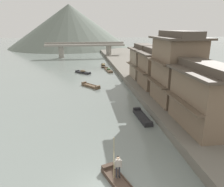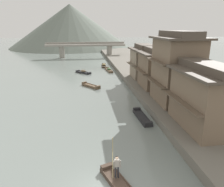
{
  "view_description": "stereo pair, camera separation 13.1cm",
  "coord_description": "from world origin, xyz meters",
  "px_view_note": "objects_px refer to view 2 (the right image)",
  "views": [
    {
      "loc": [
        -1.19,
        -10.88,
        10.1
      ],
      "look_at": [
        2.71,
        16.99,
        1.25
      ],
      "focal_mm": 34.28,
      "sensor_mm": 36.0,
      "label": 1
    },
    {
      "loc": [
        -1.06,
        -10.9,
        10.1
      ],
      "look_at": [
        2.71,
        16.99,
        1.25
      ],
      "focal_mm": 34.28,
      "sensor_mm": 36.0,
      "label": 2
    }
  ],
  "objects_px": {
    "boatman_person": "(117,164)",
    "boat_moored_third": "(109,70)",
    "boat_moored_nearest": "(142,117)",
    "house_waterfront_nearest": "(205,97)",
    "house_waterfront_second": "(176,68)",
    "boat_midriver_drifting": "(83,72)",
    "boat_moored_second": "(104,65)",
    "house_waterfront_narrow": "(144,61)",
    "house_waterfront_tall": "(157,68)",
    "boat_moored_far": "(91,86)",
    "stone_bridge": "(86,47)"
  },
  "relations": [
    {
      "from": "boat_moored_second",
      "to": "boat_midriver_drifting",
      "type": "height_order",
      "value": "boat_midriver_drifting"
    },
    {
      "from": "boat_moored_second",
      "to": "house_waterfront_narrow",
      "type": "relative_size",
      "value": 0.92
    },
    {
      "from": "house_waterfront_nearest",
      "to": "stone_bridge",
      "type": "height_order",
      "value": "house_waterfront_nearest"
    },
    {
      "from": "boat_moored_nearest",
      "to": "house_waterfront_second",
      "type": "distance_m",
      "value": 7.55
    },
    {
      "from": "boat_moored_far",
      "to": "house_waterfront_narrow",
      "type": "height_order",
      "value": "house_waterfront_narrow"
    },
    {
      "from": "house_waterfront_nearest",
      "to": "house_waterfront_second",
      "type": "distance_m",
      "value": 7.29
    },
    {
      "from": "boat_midriver_drifting",
      "to": "stone_bridge",
      "type": "xyz_separation_m",
      "value": [
        1.14,
        26.13,
        3.06
      ]
    },
    {
      "from": "house_waterfront_second",
      "to": "house_waterfront_narrow",
      "type": "distance_m",
      "value": 13.97
    },
    {
      "from": "boatman_person",
      "to": "boat_moored_far",
      "type": "distance_m",
      "value": 24.49
    },
    {
      "from": "boatman_person",
      "to": "house_waterfront_nearest",
      "type": "bearing_deg",
      "value": 31.76
    },
    {
      "from": "boat_moored_second",
      "to": "house_waterfront_narrow",
      "type": "xyz_separation_m",
      "value": [
        5.88,
        -17.57,
        3.66
      ]
    },
    {
      "from": "boat_moored_far",
      "to": "boat_midriver_drifting",
      "type": "distance_m",
      "value": 11.76
    },
    {
      "from": "boat_moored_far",
      "to": "boat_midriver_drifting",
      "type": "xyz_separation_m",
      "value": [
        -1.24,
        11.69,
        0.1
      ]
    },
    {
      "from": "boat_moored_second",
      "to": "stone_bridge",
      "type": "relative_size",
      "value": 0.21
    },
    {
      "from": "boatman_person",
      "to": "boat_moored_third",
      "type": "height_order",
      "value": "boatman_person"
    },
    {
      "from": "boat_moored_nearest",
      "to": "house_waterfront_narrow",
      "type": "relative_size",
      "value": 0.74
    },
    {
      "from": "boat_moored_nearest",
      "to": "stone_bridge",
      "type": "distance_m",
      "value": 52.59
    },
    {
      "from": "boat_moored_third",
      "to": "house_waterfront_narrow",
      "type": "bearing_deg",
      "value": -64.74
    },
    {
      "from": "house_waterfront_tall",
      "to": "boatman_person",
      "type": "bearing_deg",
      "value": -115.53
    },
    {
      "from": "stone_bridge",
      "to": "boat_moored_far",
      "type": "bearing_deg",
      "value": -89.84
    },
    {
      "from": "boatman_person",
      "to": "boat_moored_third",
      "type": "bearing_deg",
      "value": 83.87
    },
    {
      "from": "boat_midriver_drifting",
      "to": "stone_bridge",
      "type": "bearing_deg",
      "value": 87.51
    },
    {
      "from": "boat_midriver_drifting",
      "to": "boat_moored_second",
      "type": "bearing_deg",
      "value": 56.33
    },
    {
      "from": "boatman_person",
      "to": "boat_moored_far",
      "type": "xyz_separation_m",
      "value": [
        -0.73,
        24.45,
        -1.33
      ]
    },
    {
      "from": "stone_bridge",
      "to": "boat_midriver_drifting",
      "type": "bearing_deg",
      "value": -92.49
    },
    {
      "from": "boat_moored_third",
      "to": "house_waterfront_nearest",
      "type": "relative_size",
      "value": 0.68
    },
    {
      "from": "boat_moored_second",
      "to": "house_waterfront_narrow",
      "type": "distance_m",
      "value": 18.89
    },
    {
      "from": "boat_moored_second",
      "to": "boat_moored_far",
      "type": "xyz_separation_m",
      "value": [
        -4.23,
        -19.91,
        -0.05
      ]
    },
    {
      "from": "boat_moored_far",
      "to": "house_waterfront_second",
      "type": "bearing_deg",
      "value": -48.78
    },
    {
      "from": "boat_midriver_drifting",
      "to": "house_waterfront_second",
      "type": "height_order",
      "value": "house_waterfront_second"
    },
    {
      "from": "boat_moored_second",
      "to": "house_waterfront_nearest",
      "type": "relative_size",
      "value": 0.72
    },
    {
      "from": "boat_moored_nearest",
      "to": "boat_moored_third",
      "type": "bearing_deg",
      "value": 90.89
    },
    {
      "from": "boatman_person",
      "to": "boat_moored_second",
      "type": "bearing_deg",
      "value": 85.48
    },
    {
      "from": "boat_moored_second",
      "to": "house_waterfront_second",
      "type": "xyz_separation_m",
      "value": [
        5.91,
        -31.49,
        4.95
      ]
    },
    {
      "from": "house_waterfront_second",
      "to": "house_waterfront_tall",
      "type": "relative_size",
      "value": 1.33
    },
    {
      "from": "boat_moored_far",
      "to": "house_waterfront_nearest",
      "type": "xyz_separation_m",
      "value": [
        9.94,
        -18.74,
        3.7
      ]
    },
    {
      "from": "boatman_person",
      "to": "boat_midriver_drifting",
      "type": "xyz_separation_m",
      "value": [
        -1.97,
        36.14,
        -1.23
      ]
    },
    {
      "from": "boat_moored_nearest",
      "to": "house_waterfront_tall",
      "type": "distance_m",
      "value": 11.89
    },
    {
      "from": "boat_moored_nearest",
      "to": "house_waterfront_narrow",
      "type": "xyz_separation_m",
      "value": [
        4.86,
        16.74,
        3.72
      ]
    },
    {
      "from": "house_waterfront_tall",
      "to": "house_waterfront_second",
      "type": "bearing_deg",
      "value": -91.59
    },
    {
      "from": "boat_moored_second",
      "to": "boat_midriver_drifting",
      "type": "relative_size",
      "value": 1.53
    },
    {
      "from": "house_waterfront_narrow",
      "to": "stone_bridge",
      "type": "xyz_separation_m",
      "value": [
        -10.21,
        35.48,
        -0.55
      ]
    },
    {
      "from": "boat_moored_nearest",
      "to": "boat_moored_second",
      "type": "relative_size",
      "value": 0.81
    },
    {
      "from": "boat_moored_second",
      "to": "boat_midriver_drifting",
      "type": "bearing_deg",
      "value": -123.67
    },
    {
      "from": "boat_moored_nearest",
      "to": "boat_midriver_drifting",
      "type": "height_order",
      "value": "boat_midriver_drifting"
    },
    {
      "from": "boat_moored_nearest",
      "to": "boat_moored_far",
      "type": "distance_m",
      "value": 15.33
    },
    {
      "from": "house_waterfront_nearest",
      "to": "house_waterfront_second",
      "type": "height_order",
      "value": "house_waterfront_second"
    },
    {
      "from": "house_waterfront_second",
      "to": "boat_moored_third",
      "type": "bearing_deg",
      "value": 101.97
    },
    {
      "from": "boat_moored_far",
      "to": "boatman_person",
      "type": "bearing_deg",
      "value": -88.29
    },
    {
      "from": "boat_moored_nearest",
      "to": "boat_moored_third",
      "type": "height_order",
      "value": "boat_moored_third"
    }
  ]
}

